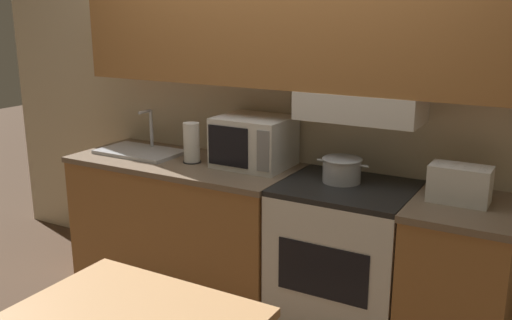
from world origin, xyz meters
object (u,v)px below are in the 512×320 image
stove_range (344,258)px  paper_towel_roll (192,143)px  sink_basin (140,151)px  microwave (254,142)px  cooking_pot (342,169)px  toaster (460,184)px

stove_range → paper_towel_roll: paper_towel_roll is taller
sink_basin → microwave: bearing=7.5°
cooking_pot → toaster: bearing=-2.9°
microwave → paper_towel_roll: (-0.39, -0.12, -0.03)m
paper_towel_roll → stove_range: bearing=0.8°
microwave → stove_range: bearing=-9.2°
stove_range → microwave: (-0.66, 0.11, 0.60)m
sink_basin → stove_range: bearing=0.1°
stove_range → microwave: microwave is taller
sink_basin → cooking_pot: bearing=2.3°
microwave → toaster: (1.26, -0.09, -0.06)m
toaster → sink_basin: size_ratio=0.55×
stove_range → toaster: size_ratio=2.82×
toaster → sink_basin: 2.09m
stove_range → sink_basin: (-1.50, -0.00, 0.46)m
microwave → paper_towel_roll: bearing=-162.9°
stove_range → sink_basin: bearing=-179.9°
microwave → paper_towel_roll: 0.41m
cooking_pot → stove_range: bearing=-45.2°
cooking_pot → paper_towel_roll: 1.00m
toaster → paper_towel_roll: paper_towel_roll is taller
paper_towel_roll → sink_basin: bearing=178.7°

